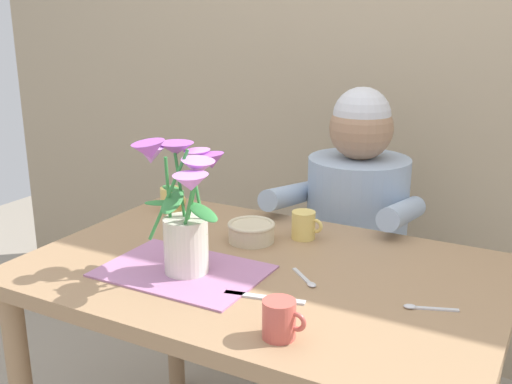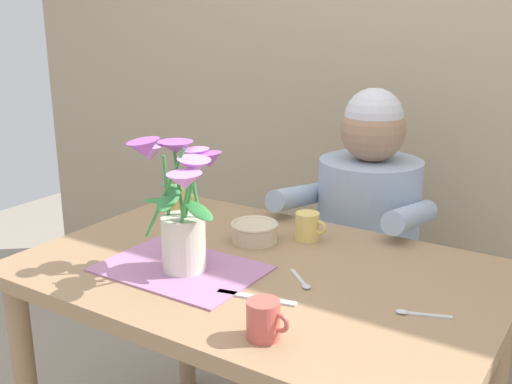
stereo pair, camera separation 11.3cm
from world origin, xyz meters
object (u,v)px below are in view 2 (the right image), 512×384
Objects in this scene: seated_person at (366,256)px; flower_vase at (182,206)px; ceramic_bowl at (254,231)px; dinner_knife at (256,298)px; coffee_cup at (181,198)px; tea_cup at (308,226)px; ceramic_mug at (264,320)px.

flower_vase is at bearing -99.29° from seated_person.
ceramic_bowl is 0.72× the size of dinner_knife.
coffee_cup is (-0.32, 0.38, -0.13)m from flower_vase.
flower_vase is at bearing -112.83° from tea_cup.
ceramic_bowl is (-0.15, -0.47, 0.21)m from seated_person.
dinner_knife is 2.04× the size of ceramic_mug.
seated_person is 0.66m from coffee_cup.
ceramic_mug is (0.66, -0.55, 0.00)m from coffee_cup.
coffee_cup is 0.86m from ceramic_mug.
ceramic_bowl is 0.15m from tea_cup.
dinner_knife is 2.04× the size of tea_cup.
coffee_cup reaches higher than dinner_knife.
tea_cup is (-0.08, 0.39, 0.04)m from dinner_knife.
tea_cup is (0.48, -0.02, 0.00)m from coffee_cup.
dinner_knife is at bearing -56.41° from ceramic_bowl.
ceramic_bowl is at bearing 83.23° from flower_vase.
tea_cup is at bearing 67.17° from flower_vase.
flower_vase reaches higher than coffee_cup.
ceramic_mug is 1.00× the size of tea_cup.
tea_cup is (0.12, 0.09, 0.01)m from ceramic_bowl.
ceramic_mug is at bearing -55.04° from ceramic_bowl.
seated_person is at bearing 85.88° from tea_cup.
flower_vase reaches higher than ceramic_bowl.
flower_vase is 3.84× the size of coffee_cup.
seated_person is 5.97× the size of dinner_knife.
flower_vase reaches higher than dinner_knife.
seated_person is 12.20× the size of coffee_cup.
coffee_cup is (-0.51, -0.36, 0.22)m from seated_person.
coffee_cup is at bearing -140.09° from seated_person.
ceramic_mug is at bearing -25.70° from flower_vase.
flower_vase reaches higher than ceramic_mug.
ceramic_bowl is 1.46× the size of ceramic_mug.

